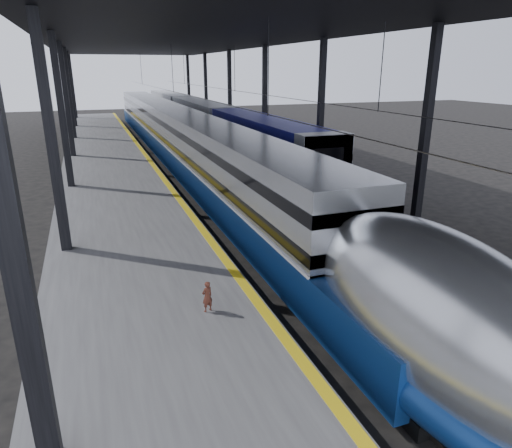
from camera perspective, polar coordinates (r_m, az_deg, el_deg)
ground at (r=14.55m, az=1.21°, el=-10.74°), size 160.00×160.00×0.00m
platform at (r=32.49m, az=-17.77°, el=6.07°), size 6.00×80.00×1.00m
yellow_strip at (r=32.61m, az=-12.92°, el=7.44°), size 0.30×80.00×0.01m
rails at (r=33.82m, az=-4.00°, el=6.66°), size 6.52×80.00×0.16m
canopy at (r=32.50m, az=-9.14°, el=22.03°), size 18.00×75.00×9.47m
tgv_train at (r=35.50m, az=-9.26°, el=10.15°), size 2.94×65.20×4.21m
second_train at (r=49.74m, az=-6.63°, el=12.75°), size 2.89×56.05×3.98m
child at (r=12.35m, az=-6.12°, el=-9.00°), size 0.37×0.31×0.87m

